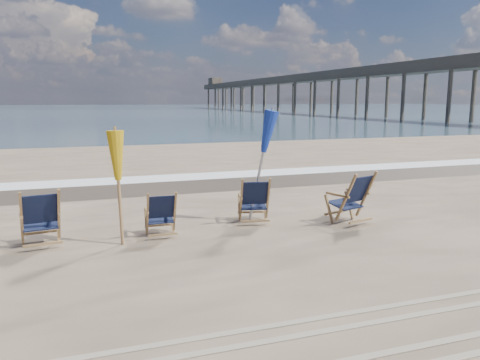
{
  "coord_description": "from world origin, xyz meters",
  "views": [
    {
      "loc": [
        -3.04,
        -6.74,
        2.52
      ],
      "look_at": [
        0.0,
        2.2,
        0.9
      ],
      "focal_mm": 35.0,
      "sensor_mm": 36.0,
      "label": 1
    }
  ],
  "objects": [
    {
      "name": "ocean",
      "position": [
        0.0,
        128.0,
        0.0
      ],
      "size": [
        400.0,
        400.0,
        0.0
      ],
      "primitive_type": "plane",
      "color": "#3E5767",
      "rests_on": "ground"
    },
    {
      "name": "surf_foam",
      "position": [
        0.0,
        8.3,
        0.0
      ],
      "size": [
        200.0,
        1.4,
        0.01
      ],
      "primitive_type": "cube",
      "color": "silver",
      "rests_on": "ground"
    },
    {
      "name": "wet_sand_strip",
      "position": [
        0.0,
        6.8,
        0.0
      ],
      "size": [
        200.0,
        2.6,
        0.0
      ],
      "primitive_type": "cube",
      "color": "#42362A",
      "rests_on": "ground"
    },
    {
      "name": "tire_tracks",
      "position": [
        0.0,
        -2.8,
        0.01
      ],
      "size": [
        80.0,
        1.3,
        0.01
      ],
      "primitive_type": null,
      "color": "gray",
      "rests_on": "ground"
    },
    {
      "name": "beach_chair_0",
      "position": [
        -3.48,
        1.72,
        0.53
      ],
      "size": [
        0.77,
        0.84,
        1.05
      ],
      "primitive_type": null,
      "rotation": [
        0.0,
        0.0,
        3.28
      ],
      "color": "black",
      "rests_on": "ground"
    },
    {
      "name": "beach_chair_1",
      "position": [
        -1.47,
        1.63,
        0.45
      ],
      "size": [
        0.58,
        0.65,
        0.89
      ],
      "primitive_type": null,
      "rotation": [
        0.0,
        0.0,
        3.12
      ],
      "color": "black",
      "rests_on": "ground"
    },
    {
      "name": "beach_chair_2",
      "position": [
        0.52,
        1.93,
        0.49
      ],
      "size": [
        0.77,
        0.83,
        0.99
      ],
      "primitive_type": null,
      "rotation": [
        0.0,
        0.0,
        2.93
      ],
      "color": "black",
      "rests_on": "ground"
    },
    {
      "name": "beach_chair_3",
      "position": [
        2.47,
        1.37,
        0.55
      ],
      "size": [
        0.92,
        0.97,
        1.11
      ],
      "primitive_type": null,
      "rotation": [
        0.0,
        0.0,
        3.44
      ],
      "color": "black",
      "rests_on": "ground"
    },
    {
      "name": "umbrella_yellow",
      "position": [
        -2.46,
        1.48,
        1.47
      ],
      "size": [
        0.3,
        0.3,
        1.99
      ],
      "color": "olive",
      "rests_on": "ground"
    },
    {
      "name": "umbrella_blue",
      "position": [
        0.39,
        2.11,
        1.79
      ],
      "size": [
        0.3,
        0.3,
        2.33
      ],
      "color": "#A5A5AD",
      "rests_on": "ground"
    },
    {
      "name": "fishing_pier",
      "position": [
        38.0,
        74.0,
        4.65
      ],
      "size": [
        4.4,
        140.0,
        9.3
      ],
      "primitive_type": null,
      "color": "brown",
      "rests_on": "ground"
    }
  ]
}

